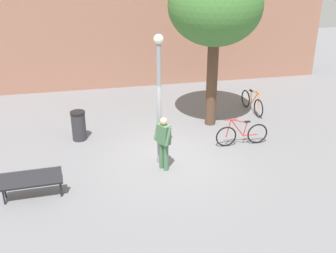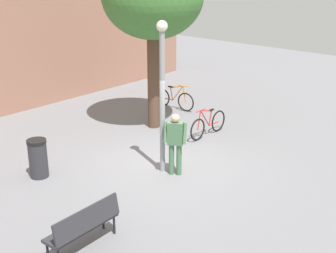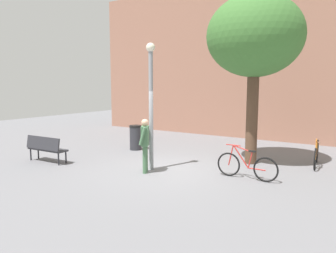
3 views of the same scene
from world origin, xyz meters
The scene contains 9 objects.
ground_plane centered at (0.00, 0.00, 0.00)m, with size 36.00×36.00×0.00m, color slate.
building_facade centered at (0.00, 8.09, 3.92)m, with size 17.81×2.00×7.84m, color #9E6B56.
lamppost centered at (-0.38, -0.28, 2.33)m, with size 0.28×0.28×3.98m.
person_by_lamppost centered at (-0.33, -0.68, 0.97)m, with size 0.50×0.62×1.67m.
park_bench centered at (-4.03, -1.52, 0.55)m, with size 1.62×0.55×0.92m.
plaza_tree centered at (2.03, 2.27, 4.25)m, with size 3.18×3.18×5.65m.
bicycle_orange centered at (4.00, 3.06, 0.38)m, with size 0.20×1.81×0.97m.
bicycle_red centered at (2.53, 0.37, 0.38)m, with size 1.81×0.08×0.97m.
trash_bin centered at (-2.77, 1.90, 0.52)m, with size 0.50×0.50×1.03m.
Camera 3 is at (5.49, -8.37, 2.72)m, focal length 34.07 mm.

